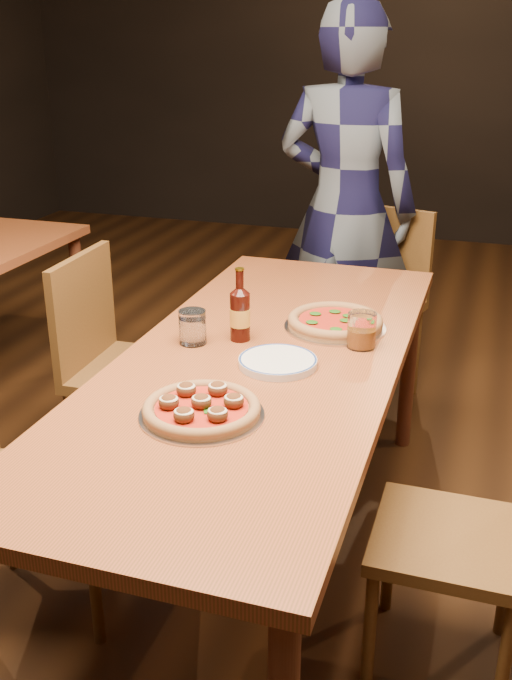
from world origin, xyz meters
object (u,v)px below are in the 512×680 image
(chair_main_nw, at_px, (40,485))
(amber_glass, at_px, (362,330))
(water_glass, at_px, (193,327))
(pizza_margherita, at_px, (335,322))
(chair_main_sw, at_px, (137,370))
(diner, at_px, (346,209))
(pizza_meatball, at_px, (202,408))
(plate_stack, at_px, (278,362))
(chair_end, at_px, (366,306))
(chair_main_e, at_px, (449,537))
(table_main, at_px, (261,378))
(beer_bottle, at_px, (240,315))

(chair_main_nw, xyz_separation_m, amber_glass, (0.82, 0.53, 0.38))
(chair_main_nw, distance_m, water_glass, 0.64)
(pizza_margherita, xyz_separation_m, amber_glass, (0.11, -0.13, 0.03))
(chair_main_sw, height_order, diner, diner)
(water_glass, bearing_deg, pizza_meatball, -65.16)
(chair_main_nw, height_order, plate_stack, chair_main_nw)
(chair_main_sw, bearing_deg, chair_end, -37.29)
(chair_main_e, distance_m, water_glass, 0.95)
(chair_end, height_order, amber_glass, chair_end)
(pizza_margherita, relative_size, diner, 0.18)
(table_main, relative_size, beer_bottle, 8.90)
(plate_stack, bearing_deg, diner, 94.25)
(chair_end, height_order, beer_bottle, beer_bottle)
(chair_main_e, relative_size, plate_stack, 3.70)
(chair_main_e, bearing_deg, table_main, -112.30)
(chair_main_sw, height_order, plate_stack, chair_main_sw)
(plate_stack, bearing_deg, chair_main_nw, -153.03)
(chair_main_sw, relative_size, diner, 0.52)
(pizza_margherita, height_order, plate_stack, pizza_margherita)
(chair_end, xyz_separation_m, pizza_margherita, (0.07, -1.03, 0.30))
(diner, bearing_deg, plate_stack, 101.68)
(beer_bottle, bearing_deg, pizza_margherita, 35.93)
(plate_stack, bearing_deg, amber_glass, 46.40)
(chair_main_sw, xyz_separation_m, diner, (0.56, 1.05, 0.43))
(chair_end, bearing_deg, plate_stack, -74.39)
(chair_main_sw, height_order, beer_bottle, beer_bottle)
(pizza_meatball, relative_size, diner, 0.18)
(chair_main_nw, distance_m, chair_end, 1.81)
(chair_main_nw, xyz_separation_m, chair_end, (0.64, 1.69, 0.05))
(chair_main_e, height_order, water_glass, water_glass)
(amber_glass, bearing_deg, beer_bottle, -171.33)
(water_glass, bearing_deg, plate_stack, -15.82)
(pizza_meatball, height_order, beer_bottle, beer_bottle)
(pizza_meatball, relative_size, water_glass, 2.99)
(amber_glass, bearing_deg, table_main, -149.29)
(chair_main_nw, relative_size, chair_main_e, 1.01)
(plate_stack, bearing_deg, beer_bottle, 137.13)
(water_glass, bearing_deg, chair_main_sw, 138.58)
(beer_bottle, xyz_separation_m, amber_glass, (0.37, 0.06, -0.03))
(pizza_meatball, xyz_separation_m, diner, (-0.01, 1.81, 0.12))
(pizza_margherita, bearing_deg, beer_bottle, -144.07)
(table_main, xyz_separation_m, diner, (-0.04, 1.41, 0.21))
(amber_glass, bearing_deg, plate_stack, -133.60)
(chair_main_sw, height_order, pizza_meatball, chair_main_sw)
(table_main, bearing_deg, chair_end, 86.15)
(chair_end, distance_m, beer_bottle, 1.28)
(beer_bottle, height_order, water_glass, beer_bottle)
(pizza_meatball, height_order, diner, diner)
(chair_main_sw, relative_size, beer_bottle, 4.16)
(chair_end, xyz_separation_m, beer_bottle, (-0.19, -1.22, 0.36))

